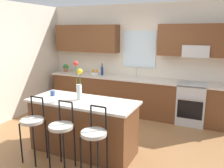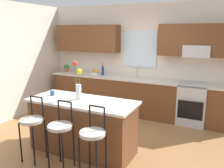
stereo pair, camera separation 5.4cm
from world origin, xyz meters
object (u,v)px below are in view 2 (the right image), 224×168
(bar_stool_middle, at_px, (60,129))
(mug_ceramic, at_px, (52,93))
(kitchen_island, at_px, (83,126))
(potted_plant_small, at_px, (67,67))
(fruit_bowl_oranges, at_px, (96,73))
(oven_range, at_px, (192,104))
(bottle_olive_oil, at_px, (103,71))
(bar_stool_far, at_px, (93,136))
(bar_stool_near, at_px, (32,123))
(flower_vase, at_px, (78,83))

(bar_stool_middle, height_order, mug_ceramic, bar_stool_middle)
(kitchen_island, height_order, potted_plant_small, potted_plant_small)
(fruit_bowl_oranges, bearing_deg, oven_range, -0.57)
(bar_stool_middle, height_order, bottle_olive_oil, bottle_olive_oil)
(mug_ceramic, bearing_deg, fruit_bowl_oranges, 98.44)
(fruit_bowl_oranges, height_order, bottle_olive_oil, bottle_olive_oil)
(oven_range, relative_size, bar_stool_middle, 0.88)
(oven_range, bearing_deg, kitchen_island, -125.77)
(mug_ceramic, height_order, potted_plant_small, potted_plant_small)
(bottle_olive_oil, bearing_deg, kitchen_island, -71.06)
(mug_ceramic, bearing_deg, bar_stool_far, -27.46)
(bar_stool_near, bearing_deg, potted_plant_small, 115.98)
(oven_range, distance_m, bar_stool_far, 2.89)
(kitchen_island, distance_m, fruit_bowl_oranges, 2.40)
(kitchen_island, relative_size, bottle_olive_oil, 6.09)
(oven_range, distance_m, mug_ceramic, 3.06)
(mug_ceramic, relative_size, bottle_olive_oil, 0.30)
(oven_range, xyz_separation_m, kitchen_island, (-1.53, -2.12, 0.00))
(oven_range, bearing_deg, flower_vase, -127.13)
(bottle_olive_oil, bearing_deg, fruit_bowl_oranges, -180.00)
(potted_plant_small, bearing_deg, bottle_olive_oil, 0.03)
(bottle_olive_oil, bearing_deg, bar_stool_middle, -74.95)
(bottle_olive_oil, relative_size, potted_plant_small, 1.37)
(bar_stool_near, bearing_deg, bar_stool_far, 0.00)
(kitchen_island, bearing_deg, oven_range, 54.23)
(bar_stool_near, height_order, flower_vase, flower_vase)
(bar_stool_far, xyz_separation_m, flower_vase, (-0.62, 0.61, 0.56))
(bar_stool_middle, distance_m, bottle_olive_oil, 2.87)
(bar_stool_near, relative_size, fruit_bowl_oranges, 4.34)
(bar_stool_middle, bearing_deg, oven_range, 60.62)
(bar_stool_near, distance_m, bar_stool_far, 1.10)
(bottle_olive_oil, bearing_deg, flower_vase, -72.62)
(oven_range, relative_size, flower_vase, 1.41)
(kitchen_island, distance_m, bottle_olive_oil, 2.34)
(flower_vase, bearing_deg, mug_ceramic, 178.98)
(kitchen_island, relative_size, fruit_bowl_oranges, 7.71)
(kitchen_island, relative_size, mug_ceramic, 20.56)
(bar_stool_middle, bearing_deg, fruit_bowl_oranges, 109.11)
(bar_stool_near, xyz_separation_m, bottle_olive_oil, (-0.19, 2.74, 0.41))
(kitchen_island, bearing_deg, potted_plant_small, 131.28)
(bottle_olive_oil, bearing_deg, bar_stool_far, -64.85)
(oven_range, distance_m, flower_vase, 2.75)
(kitchen_island, distance_m, potted_plant_small, 2.92)
(oven_range, height_order, bar_stool_far, bar_stool_far)
(bar_stool_far, bearing_deg, bottle_olive_oil, 115.15)
(bar_stool_middle, bearing_deg, bar_stool_far, 0.00)
(bar_stool_middle, distance_m, bar_stool_far, 0.55)
(oven_range, distance_m, fruit_bowl_oranges, 2.53)
(flower_vase, bearing_deg, oven_range, 52.87)
(oven_range, relative_size, bottle_olive_oil, 3.03)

